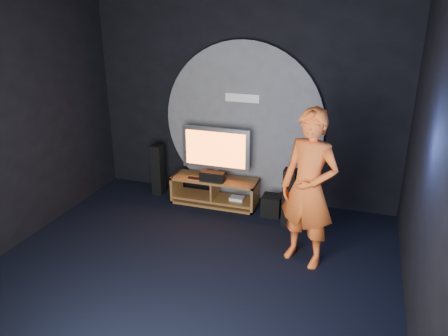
# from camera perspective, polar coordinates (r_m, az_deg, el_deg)

# --- Properties ---
(floor) EXTENTS (5.00, 5.00, 0.00)m
(floor) POSITION_cam_1_polar(r_m,az_deg,el_deg) (5.49, -4.97, -13.93)
(floor) COLOR black
(floor) RESTS_ON ground
(back_wall) EXTENTS (5.00, 0.04, 3.50)m
(back_wall) POSITION_cam_1_polar(r_m,az_deg,el_deg) (7.00, 2.66, 9.54)
(back_wall) COLOR black
(back_wall) RESTS_ON ground
(front_wall) EXTENTS (5.00, 0.04, 3.50)m
(front_wall) POSITION_cam_1_polar(r_m,az_deg,el_deg) (2.81, -26.79, -10.96)
(front_wall) COLOR black
(front_wall) RESTS_ON ground
(right_wall) EXTENTS (0.04, 5.00, 3.50)m
(right_wall) POSITION_cam_1_polar(r_m,az_deg,el_deg) (4.39, 25.83, 0.44)
(right_wall) COLOR black
(right_wall) RESTS_ON ground
(wall_disc_panel) EXTENTS (2.60, 0.11, 2.60)m
(wall_disc_panel) POSITION_cam_1_polar(r_m,az_deg,el_deg) (7.05, 2.48, 5.89)
(wall_disc_panel) COLOR #515156
(wall_disc_panel) RESTS_ON ground
(media_console) EXTENTS (1.40, 0.45, 0.45)m
(media_console) POSITION_cam_1_polar(r_m,az_deg,el_deg) (7.17, -1.17, -3.24)
(media_console) COLOR olive
(media_console) RESTS_ON ground
(tv) EXTENTS (1.11, 0.22, 0.83)m
(tv) POSITION_cam_1_polar(r_m,az_deg,el_deg) (6.97, -1.08, 2.30)
(tv) COLOR #AAAAB1
(tv) RESTS_ON media_console
(center_speaker) EXTENTS (0.40, 0.15, 0.15)m
(center_speaker) POSITION_cam_1_polar(r_m,az_deg,el_deg) (6.94, -1.55, -1.11)
(center_speaker) COLOR black
(center_speaker) RESTS_ON media_console
(remote) EXTENTS (0.18, 0.05, 0.02)m
(remote) POSITION_cam_1_polar(r_m,az_deg,el_deg) (7.07, -4.02, -1.30)
(remote) COLOR black
(remote) RESTS_ON media_console
(tower_speaker_left) EXTENTS (0.18, 0.20, 0.88)m
(tower_speaker_left) POSITION_cam_1_polar(r_m,az_deg,el_deg) (7.54, -8.63, -0.22)
(tower_speaker_left) COLOR black
(tower_speaker_left) RESTS_ON ground
(tower_speaker_right) EXTENTS (0.18, 0.20, 0.88)m
(tower_speaker_right) POSITION_cam_1_polar(r_m,az_deg,el_deg) (6.49, 8.46, -3.81)
(tower_speaker_right) COLOR black
(tower_speaker_right) RESTS_ON ground
(subwoofer) EXTENTS (0.29, 0.29, 0.32)m
(subwoofer) POSITION_cam_1_polar(r_m,az_deg,el_deg) (6.85, 6.24, -4.88)
(subwoofer) COLOR black
(subwoofer) RESTS_ON ground
(player) EXTENTS (0.85, 0.71, 2.00)m
(player) POSITION_cam_1_polar(r_m,az_deg,el_deg) (5.40, 10.99, -2.73)
(player) COLOR orange
(player) RESTS_ON ground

